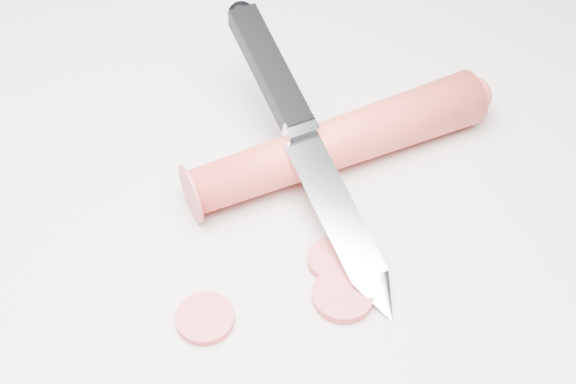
# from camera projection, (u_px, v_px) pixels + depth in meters

# --- Properties ---
(ground) EXTENTS (2.40, 2.40, 0.00)m
(ground) POSITION_uv_depth(u_px,v_px,m) (302.00, 283.00, 0.48)
(ground) COLOR beige
(ground) RESTS_ON ground
(carrot) EXTENTS (0.18, 0.17, 0.03)m
(carrot) POSITION_uv_depth(u_px,v_px,m) (339.00, 143.00, 0.53)
(carrot) COLOR red
(carrot) RESTS_ON ground
(carrot_slice_0) EXTENTS (0.03, 0.03, 0.01)m
(carrot_slice_0) POSITION_uv_depth(u_px,v_px,m) (205.00, 318.00, 0.46)
(carrot_slice_0) COLOR #D3444A
(carrot_slice_0) RESTS_ON ground
(carrot_slice_4) EXTENTS (0.04, 0.04, 0.01)m
(carrot_slice_4) POSITION_uv_depth(u_px,v_px,m) (343.00, 295.00, 0.47)
(carrot_slice_4) COLOR #D3444A
(carrot_slice_4) RESTS_ON ground
(carrot_slice_5) EXTENTS (0.03, 0.03, 0.01)m
(carrot_slice_5) POSITION_uv_depth(u_px,v_px,m) (333.00, 260.00, 0.49)
(carrot_slice_5) COLOR #D3444A
(carrot_slice_5) RESTS_ON ground
(kitchen_knife) EXTENTS (0.18, 0.19, 0.08)m
(kitchen_knife) POSITION_uv_depth(u_px,v_px,m) (310.00, 145.00, 0.50)
(kitchen_knife) COLOR #BBBDC2
(kitchen_knife) RESTS_ON ground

